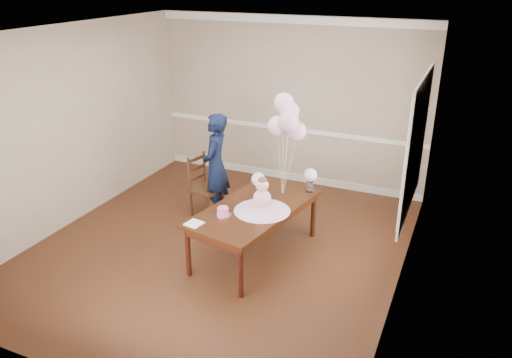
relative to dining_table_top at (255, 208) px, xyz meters
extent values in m
cube|color=#32180C|center=(-0.49, -0.03, -0.65)|extent=(4.50, 5.00, 0.00)
cube|color=silver|center=(-0.49, -0.03, 2.05)|extent=(4.50, 5.00, 0.02)
cube|color=tan|center=(-0.49, 2.47, 0.70)|extent=(4.50, 0.02, 2.70)
cube|color=tan|center=(-0.49, -2.53, 0.70)|extent=(4.50, 0.02, 2.70)
cube|color=tan|center=(-2.74, -0.03, 0.70)|extent=(0.02, 5.00, 2.70)
cube|color=tan|center=(1.76, -0.03, 0.70)|extent=(0.02, 5.00, 2.70)
cube|color=white|center=(-0.49, 2.46, 0.25)|extent=(4.50, 0.02, 0.07)
cube|color=white|center=(-0.49, 2.46, 1.98)|extent=(4.50, 0.02, 0.12)
cube|color=silver|center=(-0.49, 2.46, -0.59)|extent=(4.50, 0.02, 0.12)
cube|color=white|center=(1.73, 0.47, 0.90)|extent=(0.02, 1.66, 1.56)
cube|color=silver|center=(1.72, 0.47, 0.90)|extent=(0.01, 1.50, 1.40)
cube|color=black|center=(0.00, 0.00, 0.00)|extent=(1.21, 1.92, 0.04)
cube|color=black|center=(0.00, 0.00, -0.07)|extent=(1.10, 1.82, 0.09)
cylinder|color=black|center=(-0.52, -0.74, -0.34)|extent=(0.07, 0.07, 0.63)
cylinder|color=black|center=(0.22, -0.88, -0.34)|extent=(0.07, 0.07, 0.63)
cylinder|color=black|center=(-0.22, 0.88, -0.34)|extent=(0.07, 0.07, 0.63)
cylinder|color=black|center=(0.52, 0.74, -0.34)|extent=(0.07, 0.07, 0.63)
cone|color=#E5A8D0|center=(0.12, -0.07, 0.07)|extent=(0.79, 0.79, 0.09)
sphere|color=#FFA1CF|center=(0.12, -0.07, 0.18)|extent=(0.21, 0.21, 0.21)
sphere|color=beige|center=(0.12, -0.07, 0.35)|extent=(0.15, 0.15, 0.15)
sphere|color=brown|center=(0.12, -0.07, 0.41)|extent=(0.11, 0.11, 0.11)
cylinder|color=white|center=(-0.25, -0.36, 0.03)|extent=(0.23, 0.23, 0.01)
cylinder|color=#F24C9D|center=(-0.25, -0.36, 0.07)|extent=(0.16, 0.16, 0.09)
sphere|color=silver|center=(-0.25, -0.36, 0.13)|extent=(0.03, 0.03, 0.03)
sphere|color=white|center=(-0.22, -0.35, 0.13)|extent=(0.03, 0.03, 0.03)
cylinder|color=silver|center=(-0.08, 0.29, 0.09)|extent=(0.10, 0.10, 0.14)
sphere|color=white|center=(-0.08, 0.29, 0.26)|extent=(0.17, 0.17, 0.17)
cylinder|color=silver|center=(0.47, 0.69, 0.09)|extent=(0.10, 0.10, 0.14)
sphere|color=silver|center=(0.47, 0.69, 0.26)|extent=(0.17, 0.17, 0.17)
cube|color=white|center=(-0.45, -0.69, 0.03)|extent=(0.21, 0.21, 0.01)
cylinder|color=silver|center=(0.18, 0.47, 0.03)|extent=(0.04, 0.04, 0.02)
sphere|color=#FFB4CB|center=(0.09, 0.48, 0.92)|extent=(0.25, 0.25, 0.25)
sphere|color=#DC9CBA|center=(0.26, 0.41, 1.01)|extent=(0.25, 0.25, 0.25)
sphere|color=#EDA8C8|center=(0.21, 0.55, 1.10)|extent=(0.25, 0.25, 0.25)
sphere|color=#FBB2C9|center=(0.13, 0.59, 1.19)|extent=(0.25, 0.25, 0.25)
sphere|color=#DB9BA9|center=(0.32, 0.51, 0.87)|extent=(0.25, 0.25, 0.25)
cylinder|color=silver|center=(0.13, 0.48, 0.41)|extent=(0.08, 0.02, 0.75)
cylinder|color=white|center=(0.22, 0.44, 0.45)|extent=(0.08, 0.06, 0.84)
cylinder|color=white|center=(0.19, 0.51, 0.50)|extent=(0.03, 0.08, 0.93)
cylinder|color=white|center=(0.15, 0.53, 0.54)|extent=(0.06, 0.10, 1.02)
cylinder|color=white|center=(0.25, 0.49, 0.39)|extent=(0.14, 0.04, 0.70)
cube|color=#361E0E|center=(-1.09, 0.73, -0.25)|extent=(0.47, 0.47, 0.04)
cylinder|color=#35150E|center=(-1.28, 0.61, -0.46)|extent=(0.04, 0.04, 0.38)
cylinder|color=#3B1510|center=(-0.97, 0.53, -0.46)|extent=(0.04, 0.04, 0.38)
cylinder|color=#3E1F11|center=(-1.21, 0.92, -0.46)|extent=(0.04, 0.04, 0.38)
cylinder|color=#3E2311|center=(-0.90, 0.84, -0.46)|extent=(0.04, 0.04, 0.38)
cylinder|color=#3E1F10|center=(-1.30, 0.61, 0.01)|extent=(0.04, 0.04, 0.50)
cylinder|color=#37200F|center=(-1.23, 0.92, 0.01)|extent=(0.04, 0.04, 0.50)
cube|color=#3E2211|center=(-1.26, 0.77, -0.10)|extent=(0.11, 0.35, 0.04)
cube|color=#3C1F10|center=(-1.26, 0.77, 0.04)|extent=(0.11, 0.35, 0.04)
cube|color=#3B2110|center=(-1.26, 0.77, 0.18)|extent=(0.11, 0.35, 0.04)
imported|color=black|center=(-0.97, 0.81, 0.11)|extent=(0.46, 0.61, 1.52)
camera|label=1|loc=(2.22, -4.99, 2.69)|focal=35.00mm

